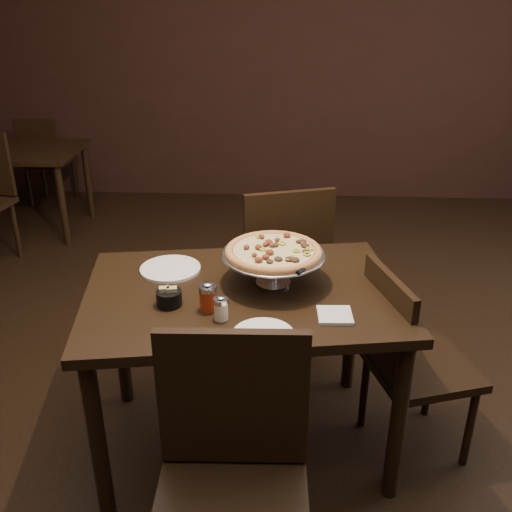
{
  "coord_description": "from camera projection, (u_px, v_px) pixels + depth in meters",
  "views": [
    {
      "loc": [
        0.06,
        -2.0,
        1.9
      ],
      "look_at": [
        -0.04,
        0.07,
        0.92
      ],
      "focal_mm": 40.0,
      "sensor_mm": 36.0,
      "label": 1
    }
  ],
  "objects": [
    {
      "name": "bg_chair_far",
      "position": [
        45.0,
        158.0,
        5.35
      ],
      "size": [
        0.41,
        0.41,
        0.84
      ],
      "rotation": [
        0.0,
        0.0,
        3.08
      ],
      "color": "black",
      "rests_on": "ground"
    },
    {
      "name": "pepper_flake_shaker",
      "position": [
        208.0,
        297.0,
        2.14
      ],
      "size": [
        0.07,
        0.07,
        0.12
      ],
      "color": "maroon",
      "rests_on": "dining_table"
    },
    {
      "name": "room",
      "position": [
        285.0,
        141.0,
        2.04
      ],
      "size": [
        6.04,
        7.04,
        2.84
      ],
      "color": "black",
      "rests_on": "ground"
    },
    {
      "name": "plate_left",
      "position": [
        170.0,
        269.0,
        2.47
      ],
      "size": [
        0.26,
        0.26,
        0.01
      ],
      "primitive_type": "cylinder",
      "color": "white",
      "rests_on": "dining_table"
    },
    {
      "name": "serving_spatula",
      "position": [
        305.0,
        268.0,
        2.18
      ],
      "size": [
        0.16,
        0.16,
        0.02
      ],
      "rotation": [
        0.0,
        0.0,
        -0.49
      ],
      "color": "silver",
      "rests_on": "pizza_stand"
    },
    {
      "name": "chair_near",
      "position": [
        232.0,
        482.0,
        1.72
      ],
      "size": [
        0.48,
        0.48,
        1.0
      ],
      "rotation": [
        0.0,
        0.0,
        0.03
      ],
      "color": "black",
      "rests_on": "ground"
    },
    {
      "name": "napkin_stack",
      "position": [
        335.0,
        315.0,
        2.11
      ],
      "size": [
        0.13,
        0.13,
        0.01
      ],
      "primitive_type": "cube",
      "rotation": [
        0.0,
        0.0,
        0.04
      ],
      "color": "silver",
      "rests_on": "dining_table"
    },
    {
      "name": "chair_side",
      "position": [
        407.0,
        357.0,
        2.4
      ],
      "size": [
        0.52,
        0.52,
        0.89
      ],
      "rotation": [
        0.0,
        0.0,
        1.86
      ],
      "color": "black",
      "rests_on": "ground"
    },
    {
      "name": "pizza_stand",
      "position": [
        273.0,
        252.0,
        2.3
      ],
      "size": [
        0.42,
        0.42,
        0.17
      ],
      "color": "silver",
      "rests_on": "dining_table"
    },
    {
      "name": "packet_caddy",
      "position": [
        169.0,
        297.0,
        2.18
      ],
      "size": [
        0.1,
        0.1,
        0.08
      ],
      "rotation": [
        0.0,
        0.0,
        0.21
      ],
      "color": "black",
      "rests_on": "dining_table"
    },
    {
      "name": "parmesan_shaker",
      "position": [
        221.0,
        308.0,
        2.08
      ],
      "size": [
        0.05,
        0.05,
        0.1
      ],
      "color": "beige",
      "rests_on": "dining_table"
    },
    {
      "name": "dining_table",
      "position": [
        243.0,
        313.0,
        2.35
      ],
      "size": [
        1.38,
        1.03,
        0.79
      ],
      "rotation": [
        0.0,
        0.0,
        0.15
      ],
      "color": "black",
      "rests_on": "ground"
    },
    {
      "name": "background_table",
      "position": [
        12.0,
        160.0,
        4.72
      ],
      "size": [
        1.12,
        0.75,
        0.7
      ],
      "color": "black",
      "rests_on": "ground"
    },
    {
      "name": "plate_near",
      "position": [
        263.0,
        335.0,
        2.0
      ],
      "size": [
        0.22,
        0.22,
        0.01
      ],
      "primitive_type": "cylinder",
      "color": "white",
      "rests_on": "dining_table"
    },
    {
      "name": "chair_far",
      "position": [
        281.0,
        264.0,
        3.08
      ],
      "size": [
        0.58,
        0.58,
        1.0
      ],
      "rotation": [
        0.0,
        0.0,
        3.43
      ],
      "color": "black",
      "rests_on": "ground"
    }
  ]
}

